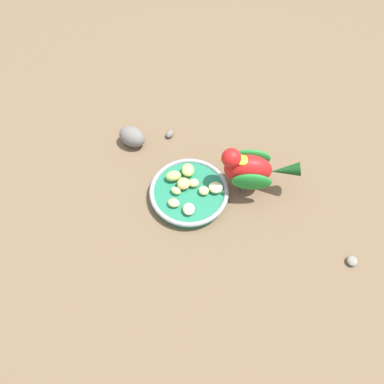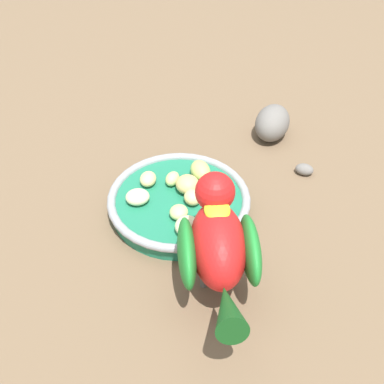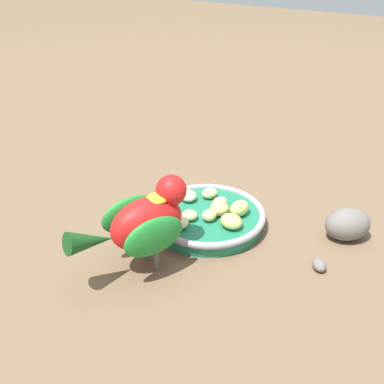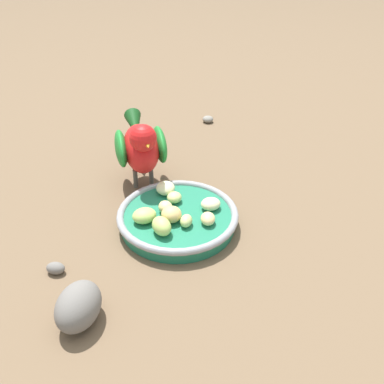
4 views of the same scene
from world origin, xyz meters
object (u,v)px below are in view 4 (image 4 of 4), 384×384
object	(u,v)px
apple_piece_1	(171,214)
parrot	(141,145)
rock_large	(78,306)
apple_piece_5	(211,204)
apple_piece_7	(165,207)
apple_piece_8	(162,226)
apple_piece_2	(208,219)
apple_piece_3	(166,188)
pebble_0	(56,268)
feeding_bowl	(177,217)
apple_piece_4	(144,216)
apple_piece_0	(174,197)
apple_piece_6	(186,221)
pebble_1	(208,119)

from	to	relation	value
apple_piece_1	parrot	bearing A→B (deg)	70.07
apple_piece_1	rock_large	size ratio (longest dim) A/B	0.43
apple_piece_5	apple_piece_7	bearing A→B (deg)	145.73
apple_piece_1	apple_piece_8	world-z (taller)	apple_piece_8
apple_piece_2	parrot	world-z (taller)	parrot
apple_piece_3	apple_piece_8	size ratio (longest dim) A/B	0.89
rock_large	pebble_0	bearing A→B (deg)	79.47
feeding_bowl	apple_piece_4	distance (m)	0.06
pebble_0	apple_piece_7	bearing A→B (deg)	-4.80
parrot	apple_piece_7	bearing A→B (deg)	8.39
apple_piece_0	apple_piece_5	distance (m)	0.06
feeding_bowl	apple_piece_4	size ratio (longest dim) A/B	5.13
apple_piece_6	apple_piece_1	bearing A→B (deg)	110.42
apple_piece_0	apple_piece_8	world-z (taller)	apple_piece_8
apple_piece_1	pebble_1	xyz separation A→B (m)	(0.32, 0.26, -0.03)
apple_piece_3	pebble_1	distance (m)	0.34
apple_piece_1	apple_piece_6	bearing A→B (deg)	-69.58
apple_piece_7	pebble_0	distance (m)	0.19
feeding_bowl	rock_large	distance (m)	0.22
apple_piece_1	apple_piece_4	bearing A→B (deg)	140.84
pebble_0	apple_piece_3	bearing A→B (deg)	6.79
apple_piece_6	apple_piece_7	world-z (taller)	apple_piece_7
apple_piece_7	parrot	world-z (taller)	parrot
apple_piece_2	apple_piece_6	world-z (taller)	same
apple_piece_0	apple_piece_5	xyz separation A→B (m)	(0.03, -0.05, 0.00)
apple_piece_6	apple_piece_8	distance (m)	0.04
apple_piece_7	feeding_bowl	bearing A→B (deg)	-54.26
apple_piece_3	apple_piece_4	xyz separation A→B (m)	(-0.07, -0.04, 0.00)
apple_piece_8	pebble_1	xyz separation A→B (m)	(0.35, 0.27, -0.03)
apple_piece_1	apple_piece_5	size ratio (longest dim) A/B	1.00
apple_piece_0	pebble_1	bearing A→B (deg)	37.66
apple_piece_5	apple_piece_6	distance (m)	0.06
rock_large	apple_piece_0	bearing A→B (deg)	22.47
apple_piece_0	apple_piece_8	bearing A→B (deg)	-143.06
pebble_0	pebble_1	bearing A→B (deg)	23.62
apple_piece_2	feeding_bowl	bearing A→B (deg)	110.82
apple_piece_2	rock_large	bearing A→B (deg)	-175.60
parrot	pebble_1	xyz separation A→B (m)	(0.27, 0.11, -0.07)
feeding_bowl	parrot	distance (m)	0.15
apple_piece_2	pebble_1	distance (m)	0.41
parrot	feeding_bowl	bearing A→B (deg)	14.43
pebble_0	apple_piece_2	bearing A→B (deg)	-20.61
apple_piece_2	apple_piece_0	bearing A→B (deg)	90.58
rock_large	pebble_0	distance (m)	0.10
apple_piece_7	apple_piece_8	distance (m)	0.05
rock_large	pebble_1	bearing A→B (deg)	31.46
apple_piece_5	apple_piece_6	size ratio (longest dim) A/B	1.27
apple_piece_2	apple_piece_4	world-z (taller)	apple_piece_4
feeding_bowl	apple_piece_1	bearing A→B (deg)	-153.20
apple_piece_5	pebble_1	bearing A→B (deg)	46.96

